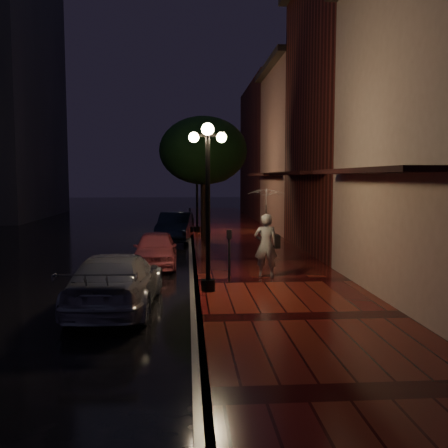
# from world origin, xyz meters

# --- Properties ---
(ground) EXTENTS (120.00, 120.00, 0.00)m
(ground) POSITION_xyz_m (0.00, 0.00, 0.00)
(ground) COLOR black
(ground) RESTS_ON ground
(sidewalk) EXTENTS (4.50, 60.00, 0.15)m
(sidewalk) POSITION_xyz_m (2.25, 0.00, 0.07)
(sidewalk) COLOR #440C0C
(sidewalk) RESTS_ON ground
(curb) EXTENTS (0.25, 60.00, 0.15)m
(curb) POSITION_xyz_m (0.00, 0.00, 0.07)
(curb) COLOR #595451
(curb) RESTS_ON ground
(storefront_mid) EXTENTS (5.00, 8.00, 11.00)m
(storefront_mid) POSITION_xyz_m (7.00, 2.00, 5.50)
(storefront_mid) COLOR #511914
(storefront_mid) RESTS_ON ground
(storefront_far) EXTENTS (5.00, 8.00, 9.00)m
(storefront_far) POSITION_xyz_m (7.00, 10.00, 4.50)
(storefront_far) COLOR #8C5951
(storefront_far) RESTS_ON ground
(storefront_extra) EXTENTS (5.00, 12.00, 10.00)m
(storefront_extra) POSITION_xyz_m (7.00, 20.00, 5.00)
(storefront_extra) COLOR #511914
(storefront_extra) RESTS_ON ground
(streetlamp_near) EXTENTS (0.96, 0.36, 4.31)m
(streetlamp_near) POSITION_xyz_m (0.35, -5.00, 2.60)
(streetlamp_near) COLOR black
(streetlamp_near) RESTS_ON sidewalk
(streetlamp_far) EXTENTS (0.96, 0.36, 4.31)m
(streetlamp_far) POSITION_xyz_m (0.35, 9.00, 2.60)
(streetlamp_far) COLOR black
(streetlamp_far) RESTS_ON sidewalk
(street_tree) EXTENTS (4.16, 4.16, 5.80)m
(street_tree) POSITION_xyz_m (0.61, 5.99, 4.24)
(street_tree) COLOR black
(street_tree) RESTS_ON sidewalk
(pink_car) EXTENTS (1.51, 3.63, 1.23)m
(pink_car) POSITION_xyz_m (-1.28, -0.47, 0.61)
(pink_car) COLOR #D75864
(pink_car) RESTS_ON ground
(navy_car) EXTENTS (1.87, 4.35, 1.39)m
(navy_car) POSITION_xyz_m (-0.76, 6.42, 0.70)
(navy_car) COLOR black
(navy_car) RESTS_ON ground
(silver_car) EXTENTS (2.05, 4.66, 1.33)m
(silver_car) POSITION_xyz_m (-1.85, -6.07, 0.67)
(silver_car) COLOR #94939A
(silver_car) RESTS_ON ground
(woman_with_umbrella) EXTENTS (1.10, 1.12, 2.64)m
(woman_with_umbrella) POSITION_xyz_m (2.13, -3.35, 1.90)
(woman_with_umbrella) COLOR white
(woman_with_umbrella) RESTS_ON sidewalk
(parking_meter) EXTENTS (0.14, 0.11, 1.48)m
(parking_meter) POSITION_xyz_m (0.99, -3.95, 1.05)
(parking_meter) COLOR black
(parking_meter) RESTS_ON sidewalk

